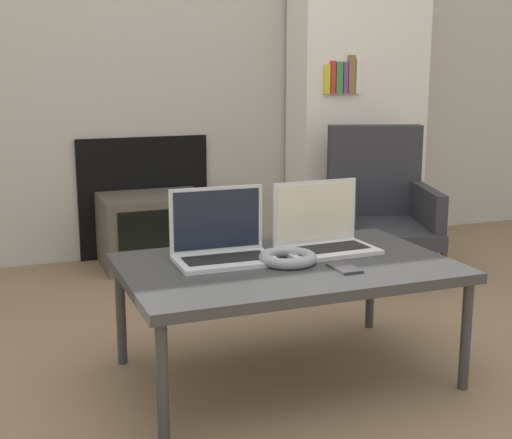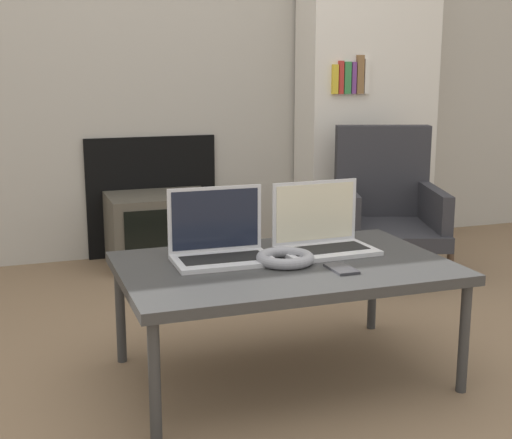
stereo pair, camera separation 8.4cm
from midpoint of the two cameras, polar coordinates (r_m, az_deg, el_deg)
name	(u,v)px [view 1 (the left image)]	position (r m, az deg, el deg)	size (l,w,h in m)	color
ground_plane	(298,388)	(2.56, 2.44, -13.29)	(14.00, 14.00, 0.00)	#7A6047
wall_back	(155,33)	(4.23, -8.68, 14.54)	(7.00, 0.08, 2.60)	#ADA89E
table	(287,271)	(2.52, 1.51, -4.16)	(1.14, 0.73, 0.42)	#333333
laptop_left	(222,244)	(2.53, -3.67, -1.95)	(0.35, 0.23, 0.25)	silver
laptop_right	(323,234)	(2.68, 4.47, -1.20)	(0.36, 0.24, 0.25)	silver
headphones	(288,258)	(2.50, 1.59, -3.08)	(0.20, 0.20, 0.04)	gray
phone	(344,268)	(2.44, 6.11, -3.88)	(0.08, 0.13, 0.01)	#333338
tv	(154,230)	(4.05, -8.78, -0.83)	(0.58, 0.43, 0.40)	#4C473D
armchair	(379,202)	(3.98, 9.23, 1.41)	(0.69, 0.76, 0.78)	#2D2D33
bookshelf	(357,106)	(4.48, 7.55, 8.96)	(0.83, 0.32, 1.72)	silver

